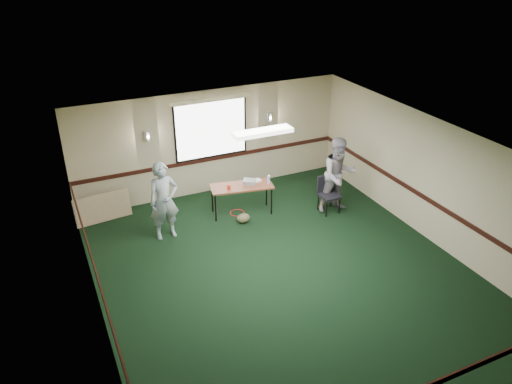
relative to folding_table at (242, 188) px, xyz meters
name	(u,v)px	position (x,y,z in m)	size (l,w,h in m)	color
ground	(283,272)	(-0.20, -2.56, -0.68)	(8.00, 8.00, 0.00)	black
room_shell	(240,161)	(-0.20, -0.43, 0.90)	(8.00, 8.02, 8.00)	#C0B28A
folding_table	(242,188)	(0.00, 0.00, 0.00)	(1.56, 0.86, 0.74)	#582D19
projector	(249,182)	(0.22, 0.02, 0.10)	(0.29, 0.24, 0.10)	#93949B
game_console	(257,181)	(0.42, 0.05, 0.08)	(0.19, 0.15, 0.05)	white
red_cup	(229,187)	(-0.34, -0.05, 0.11)	(0.08, 0.08, 0.12)	red
water_bottle	(269,180)	(0.63, -0.16, 0.15)	(0.06, 0.06, 0.20)	#8DB1E6
duffel_bag	(243,218)	(-0.15, -0.44, -0.57)	(0.32, 0.24, 0.23)	#4B472B
cable_coil	(237,213)	(-0.11, 0.02, -0.67)	(0.35, 0.35, 0.02)	red
folded_table	(103,208)	(-3.09, 1.04, -0.35)	(1.30, 0.06, 0.67)	#9F7F62
conference_chair	(328,191)	(1.93, -0.74, -0.16)	(0.45, 0.46, 0.89)	black
person_left	(164,201)	(-1.94, -0.26, 0.21)	(0.65, 0.43, 1.78)	#41628F
person_right	(339,175)	(2.16, -0.82, 0.25)	(0.91, 0.71, 1.86)	#788ABA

